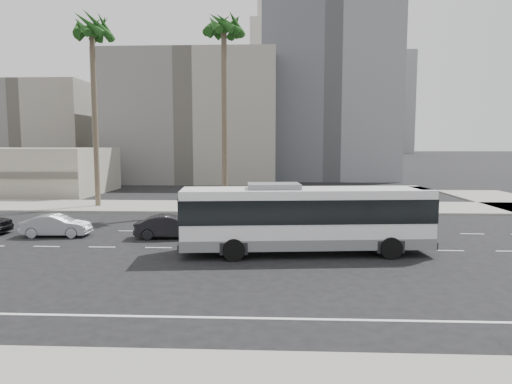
# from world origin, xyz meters

# --- Properties ---
(ground) EXTENTS (700.00, 700.00, 0.00)m
(ground) POSITION_xyz_m (0.00, 0.00, 0.00)
(ground) COLOR black
(ground) RESTS_ON ground
(sidewalk_north) EXTENTS (120.00, 7.00, 0.15)m
(sidewalk_north) POSITION_xyz_m (0.00, 15.50, 0.07)
(sidewalk_north) COLOR gray
(sidewalk_north) RESTS_ON ground
(commercial_low) EXTENTS (22.00, 12.16, 5.00)m
(commercial_low) POSITION_xyz_m (-30.00, 25.99, 2.50)
(commercial_low) COLOR #A8A28E
(commercial_low) RESTS_ON ground
(midrise_beige_west) EXTENTS (24.00, 18.00, 18.00)m
(midrise_beige_west) POSITION_xyz_m (-12.00, 45.00, 9.00)
(midrise_beige_west) COLOR gray
(midrise_beige_west) RESTS_ON ground
(midrise_gray_center) EXTENTS (20.00, 20.00, 26.00)m
(midrise_gray_center) POSITION_xyz_m (8.00, 52.00, 13.00)
(midrise_gray_center) COLOR slate
(midrise_gray_center) RESTS_ON ground
(midrise_beige_far) EXTENTS (18.00, 16.00, 15.00)m
(midrise_beige_far) POSITION_xyz_m (-38.00, 50.00, 7.50)
(midrise_beige_far) COLOR gray
(midrise_beige_far) RESTS_ON ground
(civic_tower) EXTENTS (42.00, 42.00, 129.00)m
(civic_tower) POSITION_xyz_m (-2.00, 250.00, 38.83)
(civic_tower) COLOR silver
(civic_tower) RESTS_ON ground
(highrise_right) EXTENTS (26.00, 26.00, 70.00)m
(highrise_right) POSITION_xyz_m (45.00, 230.00, 35.00)
(highrise_right) COLOR slate
(highrise_right) RESTS_ON ground
(highrise_far) EXTENTS (22.00, 22.00, 60.00)m
(highrise_far) POSITION_xyz_m (70.00, 260.00, 30.00)
(highrise_far) COLOR slate
(highrise_far) RESTS_ON ground
(city_bus) EXTENTS (12.38, 3.89, 3.50)m
(city_bus) POSITION_xyz_m (1.60, -0.86, 1.84)
(city_bus) COLOR white
(city_bus) RESTS_ON ground
(car_a) EXTENTS (1.77, 4.13, 1.32)m
(car_a) POSITION_xyz_m (-5.94, 2.56, 0.66)
(car_a) COLOR black
(car_a) RESTS_ON ground
(car_b) EXTENTS (1.59, 3.95, 1.28)m
(car_b) POSITION_xyz_m (-12.77, 2.71, 0.64)
(car_b) COLOR gray
(car_b) RESTS_ON ground
(palm_near) EXTENTS (4.66, 4.66, 15.69)m
(palm_near) POSITION_xyz_m (-4.00, 13.33, 14.22)
(palm_near) COLOR brown
(palm_near) RESTS_ON ground
(palm_mid) EXTENTS (5.20, 5.20, 16.05)m
(palm_mid) POSITION_xyz_m (-15.18, 15.08, 14.44)
(palm_mid) COLOR brown
(palm_mid) RESTS_ON ground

